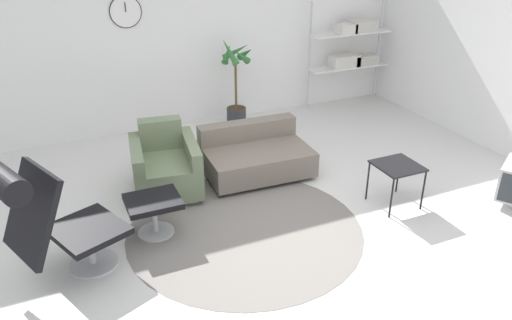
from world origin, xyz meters
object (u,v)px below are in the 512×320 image
object	(u,v)px
lounge_chair	(44,212)
side_table	(397,169)
ottoman	(154,207)
couch_low	(255,157)
potted_plant	(236,92)
armchair_red	(165,168)
shelf_unit	(353,48)

from	to	relation	value
lounge_chair	side_table	world-z (taller)	lounge_chair
ottoman	side_table	distance (m)	2.58
ottoman	couch_low	world-z (taller)	couch_low
couch_low	potted_plant	bearing A→B (deg)	-101.08
armchair_red	couch_low	world-z (taller)	armchair_red
lounge_chair	potted_plant	xyz separation A→B (m)	(2.75, 2.69, -0.16)
couch_low	lounge_chair	bearing A→B (deg)	28.69
ottoman	couch_low	bearing A→B (deg)	28.83
side_table	ottoman	bearing A→B (deg)	168.62
ottoman	shelf_unit	xyz separation A→B (m)	(3.89, 2.45, 0.66)
armchair_red	couch_low	xyz separation A→B (m)	(1.11, -0.01, -0.07)
ottoman	armchair_red	world-z (taller)	armchair_red
armchair_red	lounge_chair	bearing A→B (deg)	51.14
lounge_chair	couch_low	bearing A→B (deg)	93.84
ottoman	potted_plant	distance (m)	2.92
lounge_chair	potted_plant	distance (m)	3.85
potted_plant	shelf_unit	size ratio (longest dim) A/B	0.79
ottoman	couch_low	xyz separation A→B (m)	(1.44, 0.79, -0.09)
armchair_red	side_table	distance (m)	2.57
couch_low	ottoman	bearing A→B (deg)	31.09
side_table	potted_plant	bearing A→B (deg)	104.58
armchair_red	potted_plant	size ratio (longest dim) A/B	0.70
ottoman	side_table	world-z (taller)	side_table
side_table	shelf_unit	bearing A→B (deg)	65.20
lounge_chair	side_table	size ratio (longest dim) A/B	2.48
potted_plant	armchair_red	bearing A→B (deg)	-134.76
armchair_red	couch_low	distance (m)	1.12
shelf_unit	potted_plant	bearing A→B (deg)	-175.59
ottoman	shelf_unit	bearing A→B (deg)	32.19
lounge_chair	ottoman	xyz separation A→B (m)	(0.95, 0.40, -0.41)
shelf_unit	ottoman	bearing A→B (deg)	-147.81
potted_plant	lounge_chair	bearing A→B (deg)	-135.68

